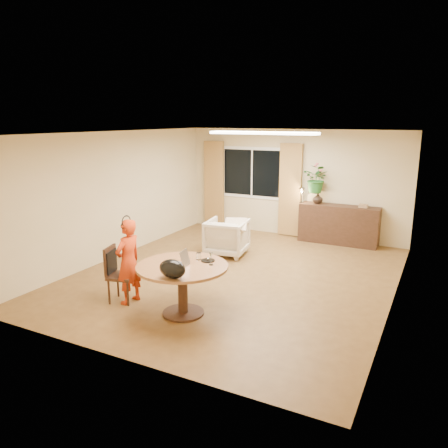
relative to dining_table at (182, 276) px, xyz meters
name	(u,v)px	position (x,y,z in m)	size (l,w,h in m)	color
floor	(236,275)	(-0.01, 1.84, -0.60)	(6.50, 6.50, 0.00)	brown
ceiling	(237,133)	(-0.01, 1.84, 2.00)	(6.50, 6.50, 0.00)	white
wall_back	(294,183)	(-0.01, 5.09, 0.70)	(5.50, 5.50, 0.00)	tan
wall_left	(117,195)	(-2.76, 1.84, 0.70)	(6.50, 6.50, 0.00)	tan
wall_right	(400,223)	(2.74, 1.84, 0.70)	(6.50, 6.50, 0.00)	tan
window	(252,173)	(-1.11, 5.07, 0.90)	(1.70, 0.03, 1.30)	white
curtain_left	(214,184)	(-2.16, 5.00, 0.54)	(0.55, 0.08, 2.25)	olive
curtain_right	(290,190)	(-0.06, 5.00, 0.54)	(0.55, 0.08, 2.25)	olive
ceiling_panel	(263,133)	(-0.01, 3.04, 1.96)	(2.20, 0.35, 0.05)	white
dining_table	(182,276)	(0.00, 0.00, 0.00)	(1.35, 1.35, 0.77)	brown
dining_chair	(122,275)	(-1.11, -0.04, -0.15)	(0.43, 0.39, 0.90)	black
child	(128,262)	(-0.98, -0.02, 0.07)	(0.32, 0.49, 1.35)	red
laptop	(174,257)	(-0.11, -0.03, 0.28)	(0.36, 0.24, 0.24)	#B7B7BC
tumbler	(199,256)	(0.09, 0.32, 0.22)	(0.08, 0.08, 0.11)	white
wine_glass	(211,259)	(0.37, 0.20, 0.26)	(0.07, 0.07, 0.19)	white
pot_lid	(208,260)	(0.24, 0.33, 0.18)	(0.21, 0.21, 0.03)	white
handbag	(172,269)	(0.17, -0.51, 0.29)	(0.39, 0.23, 0.26)	black
armchair	(227,237)	(-0.73, 2.91, -0.22)	(0.82, 0.84, 0.77)	beige
throw	(236,221)	(-0.51, 2.86, 0.18)	(0.45, 0.55, 0.03)	beige
sideboard	(339,225)	(1.19, 4.85, -0.15)	(1.80, 0.44, 0.90)	black
vase	(318,198)	(0.67, 4.85, 0.42)	(0.24, 0.24, 0.25)	black
bouquet	(317,179)	(0.63, 4.85, 0.88)	(0.59, 0.51, 0.66)	#295E23
book_stack	(363,206)	(1.71, 4.85, 0.34)	(0.20, 0.15, 0.08)	#846043
desk_lamp	(302,195)	(0.29, 4.80, 0.48)	(0.15, 0.15, 0.36)	black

